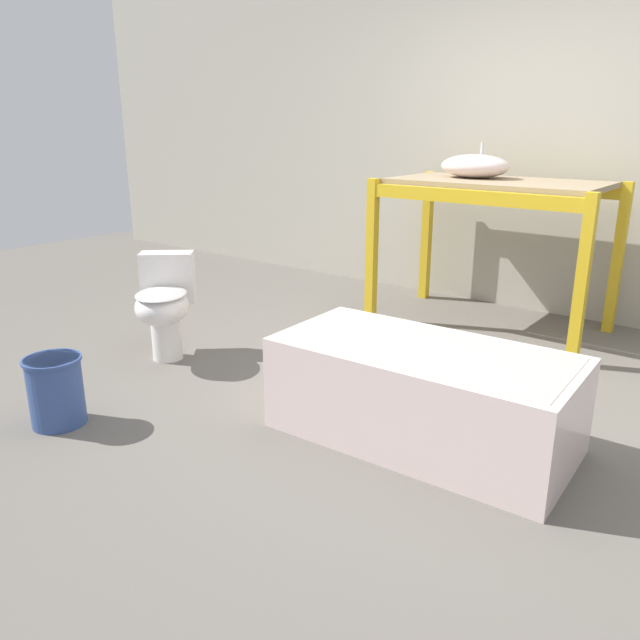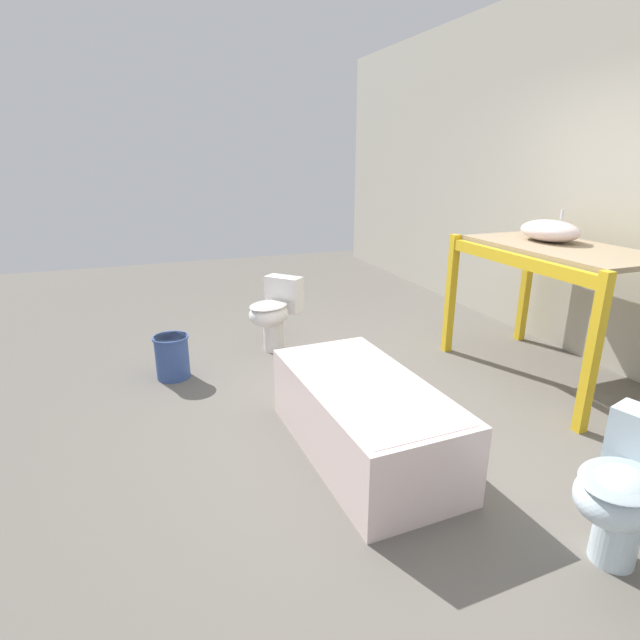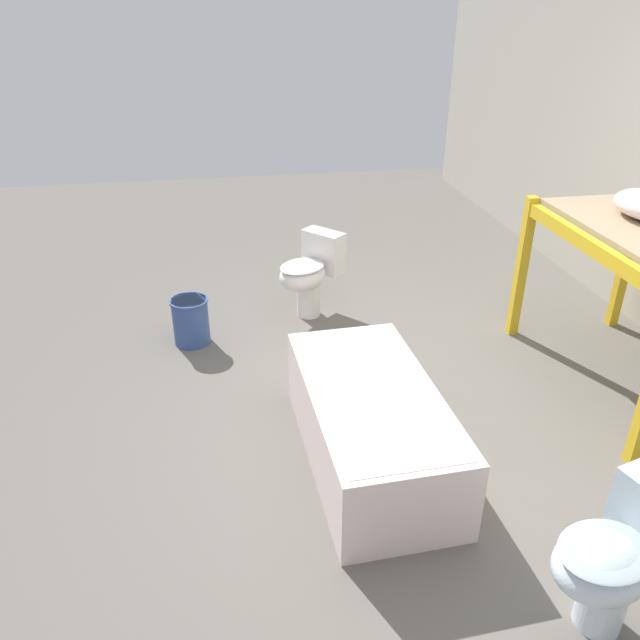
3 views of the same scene
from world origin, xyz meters
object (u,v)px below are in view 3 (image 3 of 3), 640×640
at_px(toilet_far, 618,557).
at_px(bucket_white, 191,320).
at_px(toilet_near, 310,272).
at_px(bathtub_main, 371,420).

bearing_deg(toilet_far, bucket_white, -163.44).
relative_size(toilet_near, toilet_far, 1.00).
bearing_deg(toilet_near, bathtub_main, -40.18).
xyz_separation_m(bathtub_main, toilet_far, (1.17, 0.70, 0.11)).
distance_m(toilet_far, bucket_white, 3.20).
bearing_deg(bathtub_main, toilet_near, 179.13).
xyz_separation_m(bathtub_main, bucket_white, (-1.53, -0.99, -0.08)).
relative_size(toilet_near, bucket_white, 1.86).
bearing_deg(toilet_near, toilet_far, -27.73).
height_order(toilet_near, bucket_white, toilet_near).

